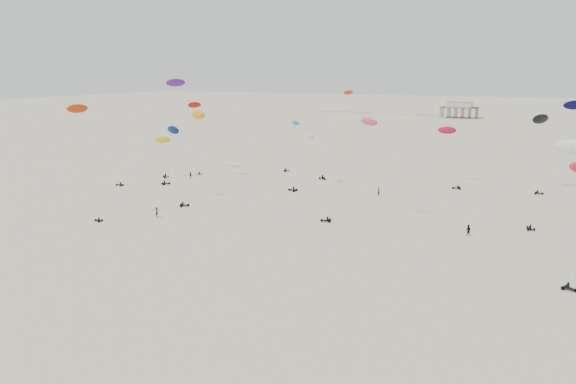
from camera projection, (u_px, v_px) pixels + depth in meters
The scene contains 21 objects.
ground_plane at pixel (423, 150), 197.20m from camera, with size 900.00×900.00×0.00m, color beige.
pavilion_main at pixel (459, 111), 333.26m from camera, with size 21.00×13.00×9.80m.
pier_fence at pixel (374, 114), 355.51m from camera, with size 80.20×0.20×1.50m.
rig_2 at pixel (358, 147), 103.69m from camera, with size 9.12×9.42×19.62m.
rig_3 at pixel (291, 145), 155.28m from camera, with size 4.32×5.02×14.16m.
rig_4 at pixel (173, 104), 142.74m from camera, with size 7.00×5.22×25.74m.
rig_5 at pixel (184, 134), 142.09m from camera, with size 3.54×15.73×21.46m.
rig_7 at pixel (334, 139), 145.77m from camera, with size 5.75×12.42×22.98m.
rig_8 at pixel (198, 119), 157.34m from camera, with size 9.41×11.18×17.73m.
rig_9 at pixel (82, 132), 104.49m from camera, with size 8.17×5.20×21.47m.
rig_10 at pixel (449, 143), 138.46m from camera, with size 8.06×11.26×15.46m.
rig_11 at pixel (572, 200), 71.67m from camera, with size 4.26×7.46×23.85m.
rig_12 at pixel (154, 148), 143.56m from camera, with size 6.18×15.94×16.41m.
rig_13 at pixel (306, 148), 135.37m from camera, with size 4.74×13.56×14.42m.
rig_14 at pixel (540, 129), 130.12m from camera, with size 4.76×10.54×17.90m.
rig_15 at pixel (570, 153), 106.06m from camera, with size 10.47×18.17×19.66m.
rig_16 at pixel (176, 149), 119.52m from camera, with size 10.09×9.06×16.68m.
spectator_0 at pixel (157, 217), 107.56m from camera, with size 0.82×0.57×2.27m, color black.
spectator_1 at pixel (468, 236), 95.31m from camera, with size 1.08×0.63×2.21m, color black.
spectator_2 at pixel (191, 178), 146.52m from camera, with size 1.16×0.62×1.96m, color black.
spectator_3 at pixel (379, 195), 126.17m from camera, with size 0.77×0.53×2.12m, color black.
Camera 1 is at (39.97, 2.51, 27.42)m, focal length 35.00 mm.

